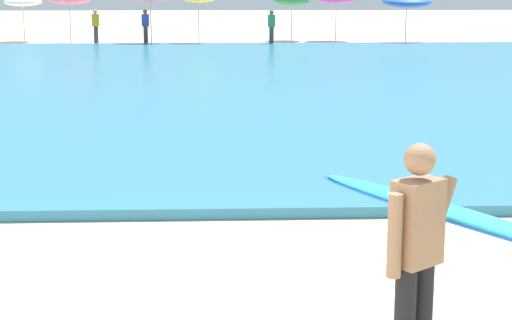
{
  "coord_description": "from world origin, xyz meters",
  "views": [
    {
      "loc": [
        0.33,
        -4.68,
        2.79
      ],
      "look_at": [
        0.67,
        3.38,
        1.1
      ],
      "focal_mm": 59.84,
      "sensor_mm": 36.0,
      "label": 1
    }
  ],
  "objects_px": {
    "surfer_with_board": "(441,235)",
    "beach_umbrella_1": "(23,2)",
    "beach_umbrella_7": "(407,1)",
    "beachgoer_near_row_left": "(272,27)",
    "beachgoer_near_row_right": "(96,26)",
    "beachgoer_near_row_mid": "(146,26)",
    "beach_umbrella_5": "(292,1)"
  },
  "relations": [
    {
      "from": "surfer_with_board",
      "to": "beach_umbrella_7",
      "type": "relative_size",
      "value": 1.09
    },
    {
      "from": "beach_umbrella_1",
      "to": "beachgoer_near_row_right",
      "type": "relative_size",
      "value": 1.29
    },
    {
      "from": "beach_umbrella_7",
      "to": "surfer_with_board",
      "type": "bearing_deg",
      "value": -101.76
    },
    {
      "from": "beach_umbrella_7",
      "to": "beachgoer_near_row_left",
      "type": "bearing_deg",
      "value": -168.3
    },
    {
      "from": "surfer_with_board",
      "to": "beachgoer_near_row_left",
      "type": "height_order",
      "value": "surfer_with_board"
    },
    {
      "from": "surfer_with_board",
      "to": "beach_umbrella_1",
      "type": "height_order",
      "value": "beach_umbrella_1"
    },
    {
      "from": "beachgoer_near_row_mid",
      "to": "beachgoer_near_row_right",
      "type": "distance_m",
      "value": 2.23
    },
    {
      "from": "beach_umbrella_1",
      "to": "beachgoer_near_row_mid",
      "type": "bearing_deg",
      "value": -25.43
    },
    {
      "from": "beach_umbrella_5",
      "to": "beachgoer_near_row_right",
      "type": "distance_m",
      "value": 9.39
    },
    {
      "from": "beach_umbrella_5",
      "to": "beachgoer_near_row_right",
      "type": "xyz_separation_m",
      "value": [
        -8.94,
        -2.69,
        -1.01
      ]
    },
    {
      "from": "beach_umbrella_5",
      "to": "beach_umbrella_7",
      "type": "relative_size",
      "value": 0.94
    },
    {
      "from": "surfer_with_board",
      "to": "beachgoer_near_row_mid",
      "type": "xyz_separation_m",
      "value": [
        -4.84,
        32.52,
        -0.19
      ]
    },
    {
      "from": "beachgoer_near_row_mid",
      "to": "beachgoer_near_row_right",
      "type": "bearing_deg",
      "value": 173.92
    },
    {
      "from": "beach_umbrella_7",
      "to": "beachgoer_near_row_left",
      "type": "height_order",
      "value": "beach_umbrella_7"
    },
    {
      "from": "beach_umbrella_1",
      "to": "beachgoer_near_row_left",
      "type": "relative_size",
      "value": 1.29
    },
    {
      "from": "beach_umbrella_1",
      "to": "beachgoer_near_row_mid",
      "type": "relative_size",
      "value": 1.29
    },
    {
      "from": "surfer_with_board",
      "to": "beach_umbrella_7",
      "type": "xyz_separation_m",
      "value": [
        6.87,
        33.0,
        0.87
      ]
    },
    {
      "from": "beach_umbrella_1",
      "to": "beachgoer_near_row_left",
      "type": "bearing_deg",
      "value": -17.51
    },
    {
      "from": "beach_umbrella_1",
      "to": "beachgoer_near_row_left",
      "type": "height_order",
      "value": "beach_umbrella_1"
    },
    {
      "from": "beach_umbrella_1",
      "to": "beachgoer_near_row_mid",
      "type": "distance_m",
      "value": 6.67
    },
    {
      "from": "beach_umbrella_5",
      "to": "beach_umbrella_7",
      "type": "xyz_separation_m",
      "value": [
        4.99,
        -2.44,
        0.05
      ]
    },
    {
      "from": "beach_umbrella_5",
      "to": "beachgoer_near_row_right",
      "type": "relative_size",
      "value": 1.34
    },
    {
      "from": "beachgoer_near_row_right",
      "to": "beach_umbrella_1",
      "type": "bearing_deg",
      "value": 145.21
    },
    {
      "from": "beachgoer_near_row_left",
      "to": "beach_umbrella_1",
      "type": "bearing_deg",
      "value": 162.49
    },
    {
      "from": "surfer_with_board",
      "to": "beachgoer_near_row_left",
      "type": "distance_m",
      "value": 31.73
    },
    {
      "from": "surfer_with_board",
      "to": "beachgoer_near_row_left",
      "type": "xyz_separation_m",
      "value": [
        0.69,
        31.72,
        -0.19
      ]
    },
    {
      "from": "beach_umbrella_1",
      "to": "beach_umbrella_5",
      "type": "relative_size",
      "value": 0.97
    },
    {
      "from": "beach_umbrella_5",
      "to": "beachgoer_near_row_right",
      "type": "bearing_deg",
      "value": -163.26
    },
    {
      "from": "beachgoer_near_row_left",
      "to": "beachgoer_near_row_mid",
      "type": "height_order",
      "value": "same"
    },
    {
      "from": "beachgoer_near_row_right",
      "to": "beachgoer_near_row_mid",
      "type": "bearing_deg",
      "value": -6.08
    },
    {
      "from": "beach_umbrella_1",
      "to": "beachgoer_near_row_mid",
      "type": "xyz_separation_m",
      "value": [
        5.96,
        -2.83,
        -0.99
      ]
    },
    {
      "from": "beach_umbrella_7",
      "to": "beachgoer_near_row_right",
      "type": "xyz_separation_m",
      "value": [
        -13.93,
        -0.25,
        -1.06
      ]
    }
  ]
}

